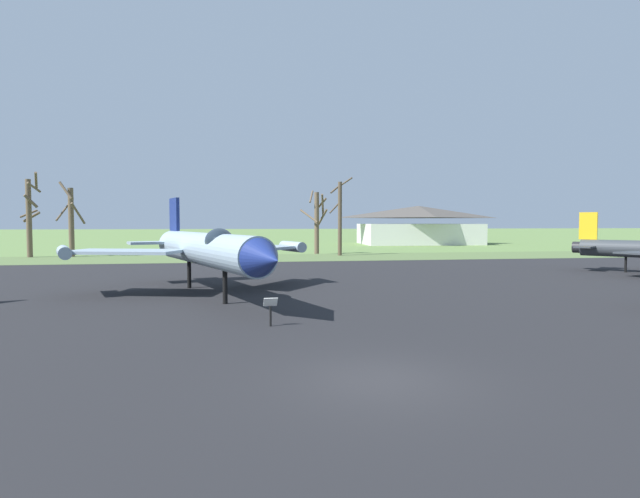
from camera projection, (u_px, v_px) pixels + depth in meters
The scene contains 10 objects.
ground_plane at pixel (380, 382), 12.39m from camera, with size 600.00×600.00×0.00m, color #607F42.
asphalt_apron at pixel (303, 297), 26.27m from camera, with size 80.71×46.95×0.05m, color black.
grass_verge_strip at pixel (267, 258), 55.30m from camera, with size 140.71×12.00×0.06m, color #566D3C.
jet_fighter_front_right at pixel (206, 248), 26.57m from camera, with size 13.79×17.15×5.42m.
info_placard_front_right at pixel (270, 309), 18.73m from camera, with size 0.53×0.29×1.12m.
bare_tree_far_left at pixel (30, 215), 55.88m from camera, with size 2.41×2.42×9.40m.
bare_tree_left_of_center at pixel (71, 220), 56.68m from camera, with size 3.05×3.03×8.38m.
bare_tree_center at pixel (317, 220), 62.25m from camera, with size 3.38×3.35×7.82m.
bare_tree_right_of_center at pixel (340, 216), 58.96m from camera, with size 2.84×1.90×9.18m.
visitor_building at pixel (418, 225), 91.82m from camera, with size 21.91×15.14×6.87m.
Camera 1 is at (-3.45, -11.80, 3.86)m, focal length 28.65 mm.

